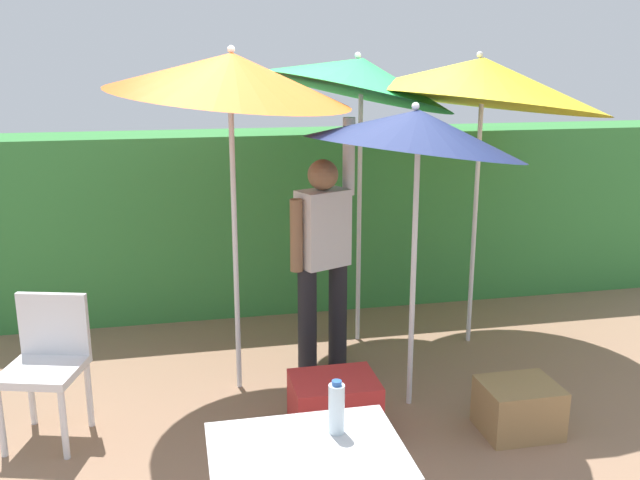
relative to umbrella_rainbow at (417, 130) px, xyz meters
name	(u,v)px	position (x,y,z in m)	size (l,w,h in m)	color
ground_plane	(329,409)	(-0.55, 0.02, -1.86)	(24.00, 24.00, 0.00)	#937056
hedge_row	(279,219)	(-0.55, 2.19, -1.04)	(8.00, 0.70, 1.64)	#38843D
umbrella_rainbow	(417,130)	(0.00, 0.00, 0.00)	(1.43, 1.41, 2.11)	silver
umbrella_orange	(481,81)	(0.84, 0.94, 0.26)	(2.02, 1.99, 2.46)	silver
umbrella_yellow	(359,76)	(-0.05, 1.18, 0.30)	(1.58, 1.56, 2.50)	silver
umbrella_navy	(231,76)	(-1.10, 0.49, 0.32)	(1.63, 1.62, 2.44)	silver
person_vendor	(323,250)	(-0.46, 0.64, -0.92)	(0.54, 0.35, 1.88)	black
chair_plastic	(47,359)	(-2.31, 0.05, -1.35)	(0.54, 0.54, 0.89)	silver
cooler_box	(334,407)	(-0.59, -0.31, -1.67)	(0.53, 0.42, 0.38)	red
crate_cardboard	(518,408)	(0.55, -0.51, -1.70)	(0.47, 0.39, 0.32)	#9E7A4C
folding_table	(307,469)	(-1.02, -1.65, -1.20)	(0.80, 0.60, 0.74)	#4C4C51
bottle_water	(337,408)	(-0.87, -1.54, -1.00)	(0.07, 0.07, 0.24)	silver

